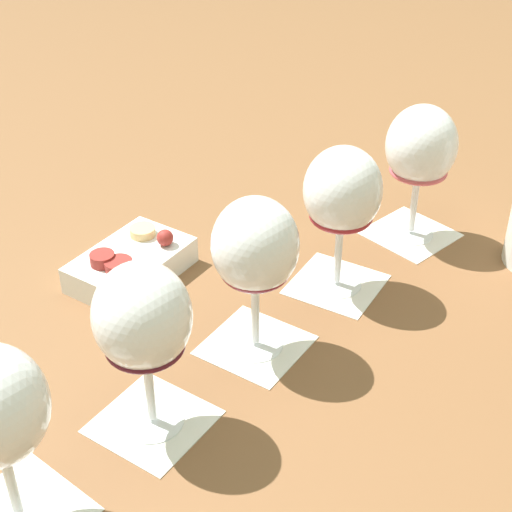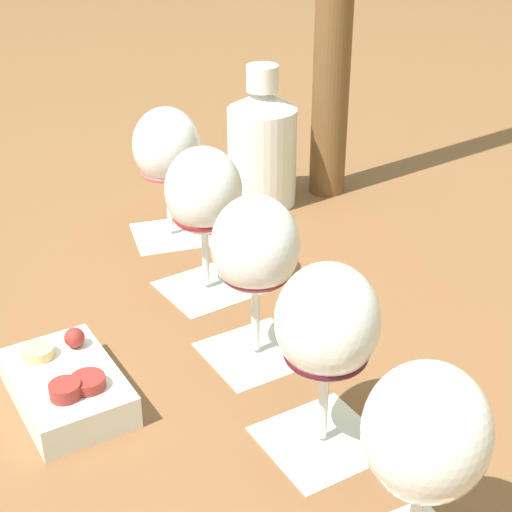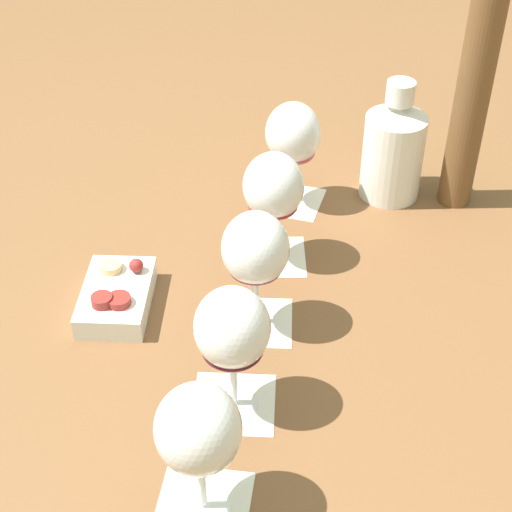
{
  "view_description": "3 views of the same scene",
  "coord_description": "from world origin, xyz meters",
  "px_view_note": "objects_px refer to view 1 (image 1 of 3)",
  "views": [
    {
      "loc": [
        0.3,
        0.59,
        0.57
      ],
      "look_at": [
        -0.0,
        0.0,
        0.12
      ],
      "focal_mm": 55.0,
      "sensor_mm": 36.0,
      "label": 1
    },
    {
      "loc": [
        0.7,
        -0.02,
        0.5
      ],
      "look_at": [
        -0.0,
        0.0,
        0.12
      ],
      "focal_mm": 55.0,
      "sensor_mm": 36.0,
      "label": 2
    },
    {
      "loc": [
        0.69,
        0.43,
        0.76
      ],
      "look_at": [
        -0.0,
        0.0,
        0.12
      ],
      "focal_mm": 55.0,
      "sensor_mm": 36.0,
      "label": 3
    }
  ],
  "objects_px": {
    "snack_dish": "(131,263)",
    "wine_glass_1": "(342,196)",
    "wine_glass_2": "(256,253)",
    "wine_glass_0": "(421,150)",
    "wine_glass_3": "(143,322)"
  },
  "relations": [
    {
      "from": "wine_glass_2",
      "to": "snack_dish",
      "type": "bearing_deg",
      "value": -68.31
    },
    {
      "from": "wine_glass_2",
      "to": "wine_glass_1",
      "type": "bearing_deg",
      "value": -157.0
    },
    {
      "from": "wine_glass_3",
      "to": "wine_glass_0",
      "type": "bearing_deg",
      "value": -158.77
    },
    {
      "from": "wine_glass_0",
      "to": "snack_dish",
      "type": "height_order",
      "value": "wine_glass_0"
    },
    {
      "from": "wine_glass_1",
      "to": "wine_glass_3",
      "type": "relative_size",
      "value": 1.0
    },
    {
      "from": "wine_glass_3",
      "to": "snack_dish",
      "type": "distance_m",
      "value": 0.28
    },
    {
      "from": "wine_glass_1",
      "to": "wine_glass_3",
      "type": "bearing_deg",
      "value": 22.05
    },
    {
      "from": "snack_dish",
      "to": "wine_glass_1",
      "type": "bearing_deg",
      "value": 148.98
    },
    {
      "from": "wine_glass_1",
      "to": "wine_glass_3",
      "type": "distance_m",
      "value": 0.31
    },
    {
      "from": "wine_glass_1",
      "to": "wine_glass_2",
      "type": "xyz_separation_m",
      "value": [
        0.14,
        0.06,
        -0.0
      ]
    },
    {
      "from": "wine_glass_1",
      "to": "snack_dish",
      "type": "relative_size",
      "value": 1.04
    },
    {
      "from": "wine_glass_2",
      "to": "wine_glass_3",
      "type": "bearing_deg",
      "value": 21.08
    },
    {
      "from": "wine_glass_0",
      "to": "wine_glass_2",
      "type": "bearing_deg",
      "value": 21.3
    },
    {
      "from": "wine_glass_1",
      "to": "snack_dish",
      "type": "height_order",
      "value": "wine_glass_1"
    },
    {
      "from": "wine_glass_1",
      "to": "snack_dish",
      "type": "xyz_separation_m",
      "value": [
        0.22,
        -0.13,
        -0.11
      ]
    }
  ]
}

